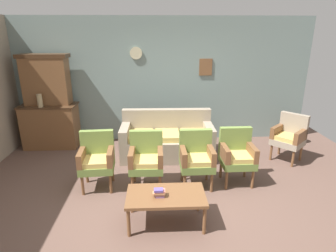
{
  "coord_description": "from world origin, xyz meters",
  "views": [
    {
      "loc": [
        -0.2,
        -3.51,
        2.36
      ],
      "look_at": [
        0.0,
        0.98,
        0.85
      ],
      "focal_mm": 29.75,
      "sensor_mm": 36.0,
      "label": 1
    }
  ],
  "objects": [
    {
      "name": "ground_plane",
      "position": [
        0.0,
        0.0,
        0.0
      ],
      "size": [
        7.68,
        7.68,
        0.0
      ],
      "primitive_type": "plane",
      "color": "brown"
    },
    {
      "name": "book_stack_on_table",
      "position": [
        -0.17,
        -0.5,
        0.47
      ],
      "size": [
        0.16,
        0.11,
        0.11
      ],
      "color": "slate",
      "rests_on": "coffee_table"
    },
    {
      "name": "armchair_by_doorway",
      "position": [
        1.1,
        0.56,
        0.5
      ],
      "size": [
        0.53,
        0.5,
        0.9
      ],
      "color": "olive",
      "rests_on": "ground"
    },
    {
      "name": "floor_vase_by_wall",
      "position": [
        2.85,
        2.15,
        0.31
      ],
      "size": [
        0.24,
        0.24,
        0.62
      ],
      "primitive_type": "cylinder",
      "color": "brown",
      "rests_on": "ground"
    },
    {
      "name": "side_cabinet",
      "position": [
        -2.45,
        2.25,
        0.47
      ],
      "size": [
        1.16,
        0.55,
        0.93
      ],
      "color": "brown",
      "rests_on": "ground"
    },
    {
      "name": "wingback_chair_by_fireplace",
      "position": [
        2.34,
        1.35,
        0.5
      ],
      "size": [
        0.71,
        0.71,
        0.9
      ],
      "color": "gray",
      "rests_on": "ground"
    },
    {
      "name": "vase_on_cabinet",
      "position": [
        -2.53,
        2.06,
        1.06
      ],
      "size": [
        0.11,
        0.11,
        0.27
      ],
      "primitive_type": "cylinder",
      "color": "tan",
      "rests_on": "side_cabinet"
    },
    {
      "name": "cabinet_upper_hutch",
      "position": [
        -2.45,
        2.33,
        1.45
      ],
      "size": [
        0.99,
        0.38,
        1.03
      ],
      "color": "brown",
      "rests_on": "side_cabinet"
    },
    {
      "name": "coffee_table",
      "position": [
        -0.09,
        -0.46,
        0.38
      ],
      "size": [
        1.0,
        0.56,
        0.42
      ],
      "color": "brown",
      "rests_on": "ground"
    },
    {
      "name": "armchair_row_middle",
      "position": [
        -1.13,
        0.51,
        0.5
      ],
      "size": [
        0.55,
        0.52,
        0.9
      ],
      "color": "olive",
      "rests_on": "ground"
    },
    {
      "name": "armchair_near_couch_end",
      "position": [
        0.43,
        0.49,
        0.5
      ],
      "size": [
        0.53,
        0.5,
        0.9
      ],
      "color": "olive",
      "rests_on": "ground"
    },
    {
      "name": "wall_back_with_decor",
      "position": [
        0.0,
        2.63,
        1.35
      ],
      "size": [
        6.4,
        0.09,
        2.7
      ],
      "color": "gray",
      "rests_on": "ground"
    },
    {
      "name": "floral_couch",
      "position": [
        0.01,
        1.62,
        0.33
      ],
      "size": [
        1.8,
        0.83,
        0.9
      ],
      "color": "gray",
      "rests_on": "ground"
    },
    {
      "name": "armchair_near_cabinet",
      "position": [
        -0.36,
        0.47,
        0.5
      ],
      "size": [
        0.52,
        0.49,
        0.9
      ],
      "color": "olive",
      "rests_on": "ground"
    }
  ]
}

